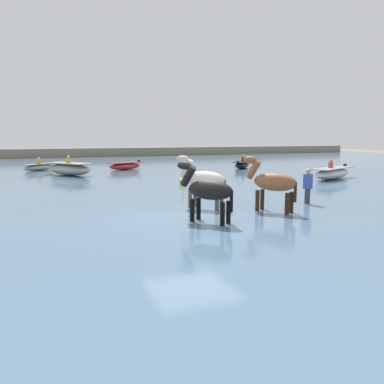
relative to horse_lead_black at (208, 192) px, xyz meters
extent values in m
plane|color=#84755B|center=(-0.37, 0.40, -1.22)|extent=(120.00, 120.00, 0.00)
cube|color=slate|center=(-0.37, 10.40, -1.06)|extent=(90.00, 90.00, 0.32)
ellipsoid|color=black|center=(0.05, -0.07, 0.05)|extent=(1.23, 1.47, 0.58)
cylinder|color=black|center=(-0.38, 0.25, -0.73)|extent=(0.13, 0.13, 0.98)
cylinder|color=black|center=(-0.10, 0.45, -0.73)|extent=(0.13, 0.13, 0.98)
cylinder|color=black|center=(0.19, -0.58, -0.73)|extent=(0.13, 0.13, 0.98)
cylinder|color=black|center=(0.48, -0.38, -0.73)|extent=(0.13, 0.13, 0.98)
cylinder|color=black|center=(-0.39, 0.56, 0.41)|extent=(0.49, 0.57, 0.66)
ellipsoid|color=black|center=(-0.47, 0.68, 0.72)|extent=(0.45, 0.52, 0.25)
cylinder|color=black|center=(0.44, -0.63, -0.22)|extent=(0.09, 0.09, 0.62)
ellipsoid|color=beige|center=(0.82, 2.01, 0.09)|extent=(1.33, 1.49, 0.60)
cylinder|color=#45423C|center=(0.36, 2.31, -0.71)|extent=(0.14, 0.14, 1.01)
cylinder|color=#45423C|center=(0.64, 2.53, -0.71)|extent=(0.14, 0.14, 1.01)
cylinder|color=#45423C|center=(1.00, 1.49, -0.71)|extent=(0.14, 0.14, 1.01)
cylinder|color=#45423C|center=(1.29, 1.71, -0.71)|extent=(0.14, 0.14, 1.01)
cylinder|color=beige|center=(0.34, 2.62, 0.47)|extent=(0.52, 0.58, 0.68)
ellipsoid|color=beige|center=(0.24, 2.74, 0.78)|extent=(0.48, 0.53, 0.26)
cylinder|color=#45423C|center=(1.26, 1.45, -0.18)|extent=(0.10, 0.10, 0.64)
ellipsoid|color=brown|center=(2.66, 0.58, 0.09)|extent=(1.21, 1.54, 0.60)
cylinder|color=black|center=(2.23, 0.93, -0.71)|extent=(0.14, 0.14, 1.01)
cylinder|color=black|center=(2.54, 1.12, -0.71)|extent=(0.14, 0.14, 1.01)
cylinder|color=black|center=(2.78, 0.04, -0.71)|extent=(0.14, 0.14, 1.01)
cylinder|color=black|center=(3.08, 0.23, -0.71)|extent=(0.14, 0.14, 1.01)
cylinder|color=brown|center=(2.25, 1.25, 0.47)|extent=(0.49, 0.59, 0.69)
ellipsoid|color=brown|center=(2.17, 1.38, 0.78)|extent=(0.45, 0.55, 0.26)
cylinder|color=black|center=(3.03, -0.03, -0.18)|extent=(0.10, 0.10, 0.64)
ellipsoid|color=#B2AD9E|center=(-2.77, 15.73, -0.52)|extent=(3.20, 3.78, 0.75)
cube|color=slate|center=(-2.77, 15.73, -0.12)|extent=(3.07, 3.63, 0.04)
cube|color=gold|center=(-2.79, 15.71, 0.05)|extent=(0.30, 0.32, 0.30)
sphere|color=beige|center=(-2.79, 15.71, 0.29)|extent=(0.18, 0.18, 0.18)
ellipsoid|color=#BC382D|center=(1.41, 18.43, -0.65)|extent=(2.74, 1.71, 0.50)
cube|color=maroon|center=(1.41, 18.43, -0.38)|extent=(2.63, 1.64, 0.04)
cube|color=black|center=(2.59, 18.84, -0.31)|extent=(0.17, 0.19, 0.18)
ellipsoid|color=silver|center=(11.42, 7.67, -0.59)|extent=(3.85, 2.52, 0.62)
cube|color=gray|center=(11.42, 7.67, -0.26)|extent=(3.69, 2.42, 0.04)
cube|color=black|center=(13.05, 8.38, -0.19)|extent=(0.17, 0.19, 0.18)
cube|color=red|center=(11.37, 7.76, -0.09)|extent=(0.31, 0.27, 0.30)
sphere|color=#A37556|center=(11.37, 7.76, 0.15)|extent=(0.18, 0.18, 0.18)
ellipsoid|color=black|center=(10.36, 16.53, -0.66)|extent=(2.58, 2.65, 0.48)
cube|color=black|center=(10.36, 16.53, -0.40)|extent=(2.48, 2.55, 0.04)
cube|color=black|center=(9.43, 15.54, -0.33)|extent=(0.20, 0.20, 0.18)
cube|color=#388E51|center=(10.86, 17.15, -0.23)|extent=(0.31, 0.31, 0.30)
sphere|color=#A37556|center=(10.86, 17.15, 0.01)|extent=(0.18, 0.18, 0.18)
cube|color=#232328|center=(10.42, 16.47, -0.23)|extent=(0.31, 0.31, 0.30)
sphere|color=#A37556|center=(10.42, 16.47, 0.01)|extent=(0.18, 0.18, 0.18)
ellipsoid|color=#B2AD9E|center=(-4.61, 20.07, -0.67)|extent=(2.47, 2.22, 0.45)
cube|color=slate|center=(-4.61, 20.07, -0.43)|extent=(2.38, 2.14, 0.04)
cube|color=black|center=(-3.67, 20.83, -0.36)|extent=(0.19, 0.20, 0.18)
cube|color=gold|center=(-4.59, 20.05, -0.26)|extent=(0.32, 0.30, 0.30)
sphere|color=beige|center=(-4.59, 20.05, -0.02)|extent=(0.18, 0.18, 0.18)
cylinder|color=#383842|center=(4.70, 1.45, -0.78)|extent=(0.20, 0.20, 0.88)
cube|color=#3356A8|center=(4.70, 1.45, -0.07)|extent=(0.36, 0.37, 0.54)
sphere|color=tan|center=(4.70, 1.45, 0.31)|extent=(0.20, 0.20, 0.20)
sphere|color=yellow|center=(2.25, 8.19, -0.72)|extent=(0.37, 0.37, 0.37)
cylinder|color=black|center=(2.25, 8.19, -0.29)|extent=(0.04, 0.04, 0.48)
cube|color=gray|center=(-0.37, 38.54, -0.53)|extent=(80.00, 2.40, 1.39)
camera|label=1|loc=(-4.41, -9.84, 1.56)|focal=35.42mm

